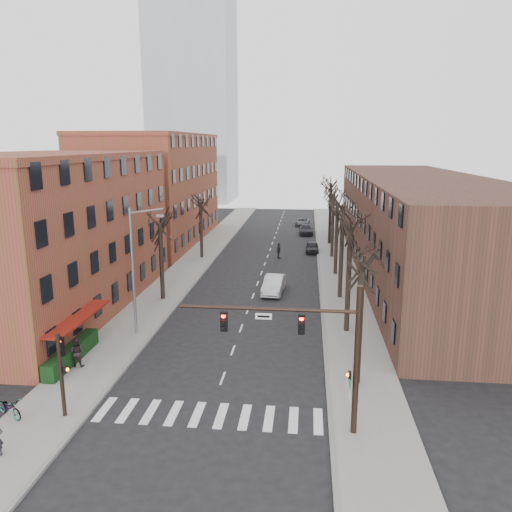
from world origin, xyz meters
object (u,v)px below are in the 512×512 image
(parked_car_near, at_px, (312,247))
(bicycle, at_px, (9,407))
(silver_sedan, at_px, (274,284))
(parked_car_mid, at_px, (306,229))

(parked_car_near, height_order, bicycle, parked_car_near)
(bicycle, bearing_deg, silver_sedan, 0.25)
(silver_sedan, height_order, parked_car_near, silver_sedan)
(parked_car_near, bearing_deg, parked_car_mid, 93.86)
(silver_sedan, distance_m, bicycle, 25.19)
(parked_car_mid, distance_m, bicycle, 54.62)
(parked_car_near, bearing_deg, bicycle, -110.32)
(parked_car_near, xyz_separation_m, parked_car_mid, (-0.84, 12.67, 0.04))
(parked_car_near, relative_size, parked_car_mid, 0.80)
(parked_car_near, distance_m, bicycle, 42.79)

